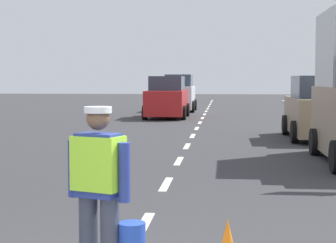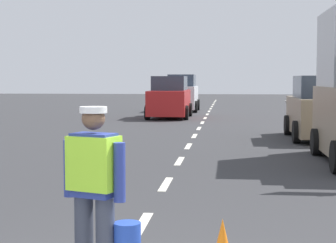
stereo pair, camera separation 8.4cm
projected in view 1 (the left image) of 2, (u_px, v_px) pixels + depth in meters
name	position (u px, v px, depth m)	size (l,w,h in m)	color
ground_plane	(200.00, 122.00, 25.75)	(96.00, 96.00, 0.00)	#333335
lane_center_line	(204.00, 116.00, 29.92)	(0.14, 46.40, 0.01)	silver
road_worker	(101.00, 185.00, 5.43)	(0.76, 0.42, 1.67)	#383D4C
car_oncoming_second	(167.00, 99.00, 28.63)	(2.06, 4.35, 2.06)	red
car_parked_far	(317.00, 110.00, 18.51)	(1.93, 4.20, 2.03)	gray
car_oncoming_third	(179.00, 94.00, 34.43)	(1.98, 4.22, 2.19)	silver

